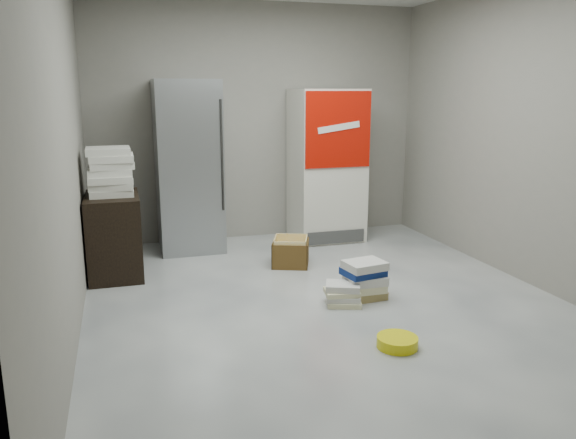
% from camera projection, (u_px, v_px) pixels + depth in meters
% --- Properties ---
extents(ground, '(5.00, 5.00, 0.00)m').
position_uv_depth(ground, '(330.00, 306.00, 4.75)').
color(ground, silver).
rests_on(ground, ground).
extents(room_shell, '(4.04, 5.04, 2.82)m').
position_uv_depth(room_shell, '(334.00, 88.00, 4.35)').
color(room_shell, gray).
rests_on(room_shell, ground).
extents(steel_fridge, '(0.70, 0.72, 1.90)m').
position_uv_depth(steel_fridge, '(188.00, 167.00, 6.28)').
color(steel_fridge, '#95979C').
rests_on(steel_fridge, ground).
extents(coke_cooler, '(0.80, 0.73, 1.80)m').
position_uv_depth(coke_cooler, '(327.00, 165.00, 6.75)').
color(coke_cooler, silver).
rests_on(coke_cooler, ground).
extents(wood_shelf, '(0.50, 0.80, 0.80)m').
position_uv_depth(wood_shelf, '(114.00, 235.00, 5.49)').
color(wood_shelf, black).
rests_on(wood_shelf, ground).
extents(supply_box_stack, '(0.44, 0.43, 0.45)m').
position_uv_depth(supply_box_stack, '(111.00, 171.00, 5.35)').
color(supply_box_stack, silver).
rests_on(supply_box_stack, wood_shelf).
extents(phonebook_stack_main, '(0.38, 0.33, 0.34)m').
position_uv_depth(phonebook_stack_main, '(364.00, 280.00, 4.89)').
color(phonebook_stack_main, '#99854E').
rests_on(phonebook_stack_main, ground).
extents(phonebook_stack_side, '(0.35, 0.33, 0.18)m').
position_uv_depth(phonebook_stack_side, '(343.00, 294.00, 4.77)').
color(phonebook_stack_side, beige).
rests_on(phonebook_stack_side, ground).
extents(cardboard_box, '(0.47, 0.47, 0.30)m').
position_uv_depth(cardboard_box, '(291.00, 254.00, 5.84)').
color(cardboard_box, yellow).
rests_on(cardboard_box, ground).
extents(bucket_lid, '(0.38, 0.38, 0.08)m').
position_uv_depth(bucket_lid, '(397.00, 342.00, 3.98)').
color(bucket_lid, yellow).
rests_on(bucket_lid, ground).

